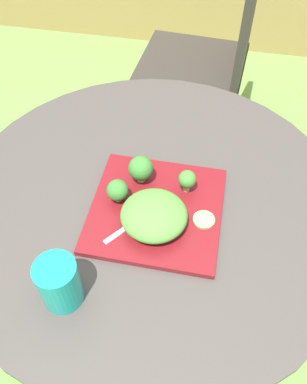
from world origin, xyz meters
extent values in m
plane|color=#669342|center=(0.00, 0.00, 0.00)|extent=(12.00, 12.00, 0.00)
cylinder|color=#423D38|center=(0.00, 0.00, 0.70)|extent=(0.90, 0.90, 0.02)
cylinder|color=#423D38|center=(0.00, 0.00, 0.37)|extent=(0.06, 0.06, 0.65)
cylinder|color=#423D38|center=(0.00, 0.00, 0.02)|extent=(0.44, 0.44, 0.04)
cube|color=#332D28|center=(-0.01, 0.96, 0.43)|extent=(0.47, 0.47, 0.03)
cube|color=#332D28|center=(0.18, 0.94, 0.68)|extent=(0.06, 0.42, 0.45)
cylinder|color=#332D28|center=(-0.18, 1.15, 0.22)|extent=(0.02, 0.02, 0.43)
cylinder|color=#332D28|center=(-0.21, 0.79, 0.22)|extent=(0.02, 0.02, 0.43)
cylinder|color=#332D28|center=(0.18, 1.12, 0.22)|extent=(0.02, 0.02, 0.43)
cylinder|color=#332D28|center=(0.15, 0.76, 0.22)|extent=(0.02, 0.02, 0.43)
cube|color=maroon|center=(0.02, -0.04, 0.72)|extent=(0.28, 0.28, 0.01)
cylinder|color=#149989|center=(-0.11, -0.27, 0.76)|extent=(0.08, 0.08, 0.11)
cylinder|color=#118275|center=(-0.11, -0.27, 0.75)|extent=(0.07, 0.07, 0.07)
cube|color=silver|center=(-0.03, -0.11, 0.72)|extent=(0.08, 0.09, 0.00)
cube|color=silver|center=(0.02, -0.05, 0.72)|extent=(0.05, 0.05, 0.00)
ellipsoid|color=#519338|center=(0.02, -0.08, 0.75)|extent=(0.14, 0.14, 0.06)
cylinder|color=#99B770|center=(0.08, 0.02, 0.73)|extent=(0.01, 0.01, 0.02)
sphere|color=#427F33|center=(0.08, 0.02, 0.76)|extent=(0.04, 0.04, 0.04)
cylinder|color=#99B770|center=(-0.07, -0.04, 0.73)|extent=(0.02, 0.02, 0.01)
sphere|color=#38752D|center=(-0.07, -0.04, 0.75)|extent=(0.05, 0.05, 0.05)
cylinder|color=#99B770|center=(-0.03, 0.03, 0.73)|extent=(0.02, 0.02, 0.02)
sphere|color=#38752D|center=(-0.03, 0.03, 0.76)|extent=(0.06, 0.06, 0.06)
cylinder|color=#8EB766|center=(0.12, -0.06, 0.73)|extent=(0.05, 0.05, 0.01)
camera|label=1|loc=(0.12, -0.56, 1.41)|focal=37.61mm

